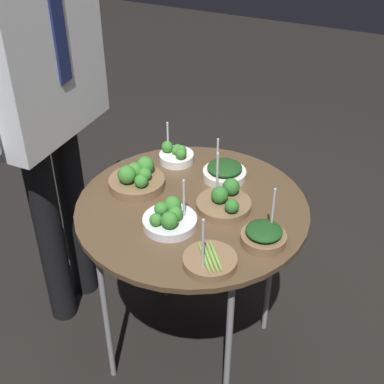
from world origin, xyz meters
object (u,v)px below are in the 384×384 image
(serving_cart, at_px, (192,217))
(bowl_asparagus_center, at_px, (210,261))
(bowl_broccoli_back_left, at_px, (225,201))
(bowl_spinach_far_rim, at_px, (264,235))
(bowl_spinach_mid_left, at_px, (224,172))
(bowl_broccoli_front_right, at_px, (137,178))
(bowl_broccoli_back_right, at_px, (169,218))
(waiter_figure, at_px, (35,66))
(bowl_broccoli_near_rim, at_px, (176,155))

(serving_cart, relative_size, bowl_asparagus_center, 4.01)
(bowl_broccoli_back_left, height_order, bowl_spinach_far_rim, bowl_broccoli_back_left)
(bowl_spinach_mid_left, relative_size, bowl_spinach_far_rim, 1.00)
(bowl_broccoli_front_right, relative_size, bowl_broccoli_back_left, 1.06)
(bowl_spinach_far_rim, bearing_deg, bowl_broccoli_front_right, 78.00)
(bowl_broccoli_back_right, bearing_deg, bowl_spinach_far_rim, -81.43)
(bowl_spinach_far_rim, relative_size, waiter_figure, 0.10)
(bowl_broccoli_back_right, relative_size, bowl_spinach_far_rim, 0.97)
(bowl_broccoli_back_right, relative_size, bowl_broccoli_front_right, 0.88)
(bowl_asparagus_center, bearing_deg, bowl_spinach_mid_left, 16.08)
(serving_cart, distance_m, bowl_spinach_mid_left, 0.20)
(serving_cart, bearing_deg, waiter_figure, 86.07)
(bowl_broccoli_back_right, height_order, bowl_broccoli_back_left, bowl_broccoli_back_left)
(bowl_asparagus_center, bearing_deg, bowl_spinach_far_rim, -34.88)
(bowl_spinach_mid_left, xyz_separation_m, bowl_broccoli_front_right, (-0.16, 0.24, 0.01))
(bowl_broccoli_near_rim, relative_size, waiter_figure, 0.09)
(bowl_asparagus_center, relative_size, waiter_figure, 0.11)
(bowl_spinach_mid_left, bearing_deg, bowl_asparagus_center, -163.92)
(bowl_broccoli_front_right, bearing_deg, serving_cart, -95.41)
(bowl_asparagus_center, height_order, bowl_broccoli_near_rim, bowl_asparagus_center)
(bowl_broccoli_front_right, bearing_deg, bowl_broccoli_near_rim, -13.36)
(serving_cart, distance_m, bowl_broccoli_front_right, 0.22)
(bowl_asparagus_center, bearing_deg, waiter_figure, 69.63)
(bowl_spinach_mid_left, xyz_separation_m, bowl_spinach_far_rim, (-0.26, -0.22, 0.00))
(bowl_broccoli_front_right, xyz_separation_m, bowl_broccoli_back_left, (0.01, -0.30, -0.01))
(bowl_asparagus_center, bearing_deg, bowl_broccoli_front_right, 55.53)
(bowl_broccoli_back_right, xyz_separation_m, bowl_broccoli_near_rim, (0.33, 0.14, -0.00))
(bowl_asparagus_center, relative_size, bowl_broccoli_front_right, 1.00)
(bowl_asparagus_center, xyz_separation_m, waiter_figure, (0.26, 0.70, 0.33))
(bowl_broccoli_near_rim, xyz_separation_m, bowl_spinach_far_rim, (-0.29, -0.41, -0.00))
(bowl_spinach_mid_left, relative_size, bowl_broccoli_back_left, 0.97)
(bowl_broccoli_front_right, relative_size, waiter_figure, 0.11)
(bowl_asparagus_center, xyz_separation_m, bowl_broccoli_front_right, (0.24, 0.35, 0.02))
(bowl_asparagus_center, height_order, bowl_broccoli_back_left, bowl_asparagus_center)
(serving_cart, bearing_deg, bowl_spinach_far_rim, -107.02)
(bowl_broccoli_near_rim, height_order, waiter_figure, waiter_figure)
(bowl_spinach_mid_left, distance_m, bowl_broccoli_back_left, 0.16)
(serving_cart, xyz_separation_m, bowl_broccoli_front_right, (0.02, 0.20, 0.08))
(bowl_broccoli_back_left, bearing_deg, bowl_asparagus_center, -167.39)
(bowl_spinach_mid_left, height_order, waiter_figure, waiter_figure)
(bowl_asparagus_center, xyz_separation_m, bowl_spinach_mid_left, (0.40, 0.12, 0.01))
(bowl_broccoli_back_right, relative_size, bowl_asparagus_center, 0.89)
(bowl_broccoli_back_left, bearing_deg, bowl_spinach_mid_left, 21.59)
(bowl_spinach_far_rim, height_order, waiter_figure, waiter_figure)
(serving_cart, height_order, bowl_spinach_far_rim, bowl_spinach_far_rim)
(bowl_broccoli_back_right, xyz_separation_m, waiter_figure, (0.16, 0.53, 0.32))
(bowl_broccoli_near_rim, bearing_deg, bowl_broccoli_back_left, -126.12)
(bowl_broccoli_front_right, relative_size, bowl_spinach_far_rim, 1.10)
(waiter_figure, bearing_deg, bowl_spinach_far_rim, -98.17)
(bowl_broccoli_back_right, height_order, waiter_figure, waiter_figure)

